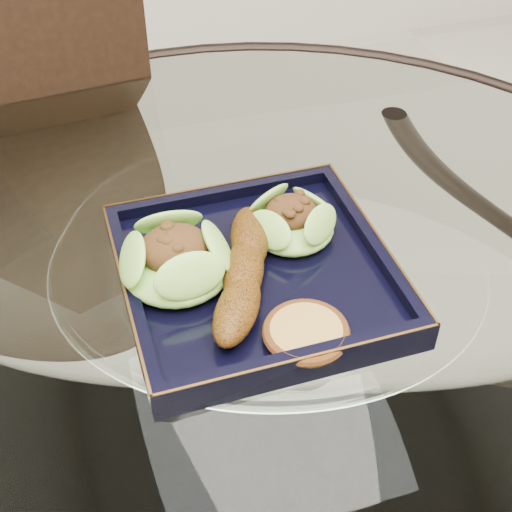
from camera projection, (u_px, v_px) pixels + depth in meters
name	position (u px, v px, depth m)	size (l,w,h in m)	color
dining_table	(266.00, 385.00, 0.85)	(1.13, 1.13, 0.77)	white
dining_chair	(46.00, 247.00, 1.06)	(0.48, 0.48, 1.04)	black
navy_plate	(256.00, 278.00, 0.73)	(0.27, 0.27, 0.02)	black
lettuce_wrap_left	(176.00, 262.00, 0.71)	(0.11, 0.11, 0.04)	#61AE32
lettuce_wrap_right	(292.00, 223.00, 0.76)	(0.09, 0.09, 0.03)	#5D9B2D
roasted_plantain	(244.00, 272.00, 0.70)	(0.19, 0.04, 0.04)	#6B3C0B
crumb_patty	(306.00, 333.00, 0.65)	(0.07, 0.07, 0.01)	gold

